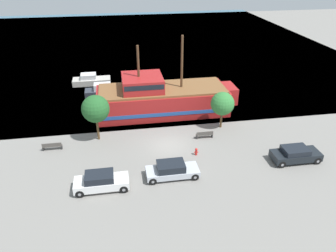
% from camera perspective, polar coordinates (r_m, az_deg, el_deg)
% --- Properties ---
extents(ground_plane, '(160.00, 160.00, 0.00)m').
position_cam_1_polar(ground_plane, '(34.18, 0.05, -3.38)').
color(ground_plane, gray).
extents(water_surface, '(80.00, 80.00, 0.00)m').
position_cam_1_polar(water_surface, '(75.04, -5.70, 14.27)').
color(water_surface, '#38667F').
rests_on(water_surface, ground).
extents(pirate_ship, '(17.21, 5.96, 9.45)m').
position_cam_1_polar(pirate_ship, '(40.55, -1.14, 4.88)').
color(pirate_ship, '#A31E1E').
rests_on(pirate_ship, water_surface).
extents(moored_boat_dockside, '(5.69, 1.95, 1.84)m').
position_cam_1_polar(moored_boat_dockside, '(46.47, -10.85, 5.95)').
color(moored_boat_dockside, '#2D333D').
rests_on(moored_boat_dockside, water_surface).
extents(moored_boat_outer, '(5.58, 2.21, 1.62)m').
position_cam_1_polar(moored_boat_outer, '(51.37, -13.25, 7.78)').
color(moored_boat_outer, '#B7B2A8').
rests_on(moored_boat_outer, water_surface).
extents(parked_car_curb_front, '(4.69, 1.95, 1.45)m').
position_cam_1_polar(parked_car_curb_front, '(29.33, 0.68, -7.66)').
color(parked_car_curb_front, '#B7BCC6').
rests_on(parked_car_curb_front, ground_plane).
extents(parked_car_curb_mid, '(4.60, 1.99, 1.46)m').
position_cam_1_polar(parked_car_curb_mid, '(33.68, 21.32, -4.60)').
color(parked_car_curb_mid, black).
rests_on(parked_car_curb_mid, ground_plane).
extents(parked_car_curb_rear, '(4.57, 1.86, 1.58)m').
position_cam_1_polar(parked_car_curb_rear, '(28.47, -11.58, -9.44)').
color(parked_car_curb_rear, white).
rests_on(parked_car_curb_rear, ground_plane).
extents(fire_hydrant, '(0.42, 0.25, 0.76)m').
position_cam_1_polar(fire_hydrant, '(32.55, 4.94, -4.42)').
color(fire_hydrant, red).
rests_on(fire_hydrant, ground_plane).
extents(bench_promenade_east, '(1.92, 0.45, 0.85)m').
position_cam_1_polar(bench_promenade_east, '(35.21, -19.53, -3.32)').
color(bench_promenade_east, '#4C4742').
rests_on(bench_promenade_east, ground_plane).
extents(bench_promenade_west, '(1.83, 0.45, 0.85)m').
position_cam_1_polar(bench_promenade_west, '(35.46, 6.39, -1.48)').
color(bench_promenade_west, '#4C4742').
rests_on(bench_promenade_west, ground_plane).
extents(tree_row_east, '(2.87, 2.87, 5.03)m').
position_cam_1_polar(tree_row_east, '(34.43, -12.51, 2.92)').
color(tree_row_east, brown).
rests_on(tree_row_east, ground_plane).
extents(tree_row_mideast, '(2.63, 2.63, 4.26)m').
position_cam_1_polar(tree_row_mideast, '(36.86, 9.47, 3.84)').
color(tree_row_mideast, brown).
rests_on(tree_row_mideast, ground_plane).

